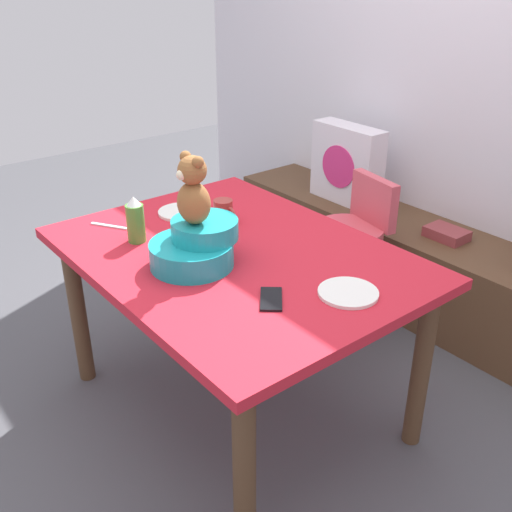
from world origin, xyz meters
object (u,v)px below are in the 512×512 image
Objects in this scene: cell_phone at (271,299)px; book_stack at (447,234)px; ketchup_bottle at (135,220)px; dinner_plate_near at (348,293)px; teddy_bear at (193,191)px; highchair at (351,234)px; dinner_plate_far at (181,212)px; pillow_floral_left at (347,164)px; coffee_mug at (224,211)px; dining_table at (236,273)px; infant_seat_teal at (196,246)px.

book_stack is at bearing 51.32° from cell_phone.
cell_phone is at bearing 10.14° from ketchup_bottle.
teddy_bear is at bearing -151.53° from dinner_plate_near.
dinner_plate_far is at bearing -109.97° from highchair.
pillow_floral_left reaches higher than cell_phone.
dinner_plate_near is at bearing 9.98° from cell_phone.
cell_phone is (0.61, -0.25, -0.04)m from coffee_mug.
dinner_plate_near is at bearing 3.37° from dinner_plate_far.
highchair reaches higher than dining_table.
cell_phone is at bearing -11.72° from dinner_plate_far.
dinner_plate_far is (-0.13, 0.29, -0.08)m from ketchup_bottle.
ketchup_bottle is 0.38m from coffee_mug.
dinner_plate_far is at bearing 154.21° from infant_seat_teal.
pillow_floral_left reaches higher than dinner_plate_far.
dinner_plate_near is at bearing 23.11° from ketchup_bottle.
highchair is (-0.25, -0.44, 0.04)m from book_stack.
teddy_bear reaches higher than dining_table.
book_stack is 1.25m from dinner_plate_near.
teddy_bear is at bearing -67.30° from pillow_floral_left.
ketchup_bottle is at bearing -98.73° from coffee_mug.
infant_seat_teal reaches higher than highchair.
infant_seat_teal is 0.56m from dinner_plate_near.
infant_seat_teal is 1.65× the size of dinner_plate_near.
pillow_floral_left is at bearing 112.70° from teddy_bear.
pillow_floral_left is at bearing 115.69° from dining_table.
pillow_floral_left is 2.38× the size of ketchup_bottle.
book_stack is at bearing 86.04° from dining_table.
dinner_plate_near reaches higher than cell_phone.
dining_table is 0.41m from teddy_bear.
infant_seat_teal is 2.75× the size of coffee_mug.
coffee_mug is (-0.25, 0.30, -0.02)m from infant_seat_teal.
dinner_plate_near is at bearing 11.52° from dining_table.
dinner_plate_near is (0.80, 0.34, -0.08)m from ketchup_bottle.
highchair is 3.95× the size of dinner_plate_far.
pillow_floral_left is 2.20× the size of dinner_plate_near.
teddy_bear is (0.00, -0.00, 0.21)m from infant_seat_teal.
book_stack is 1.27m from dining_table.
ketchup_bottle reaches higher than infant_seat_teal.
dinner_plate_far is (-0.53, -1.21, 0.26)m from book_stack.
book_stack is 1.35m from dinner_plate_far.
infant_seat_teal is 2.29× the size of cell_phone.
highchair is 6.58× the size of coffee_mug.
dinner_plate_near is 0.26m from cell_phone.
book_stack is 1.21m from coffee_mug.
pillow_floral_left is 1.53m from infant_seat_teal.
teddy_bear is at bearing -90.00° from infant_seat_teal.
coffee_mug is at bearing 107.69° from cell_phone.
dinner_plate_far is 1.39× the size of cell_phone.
highchair is (-0.16, 0.82, -0.13)m from dining_table.
coffee_mug reaches higher than dinner_plate_near.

